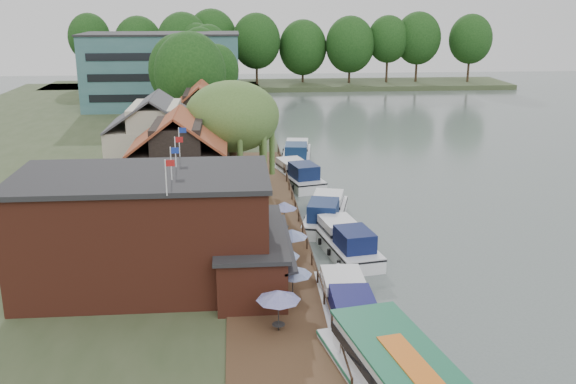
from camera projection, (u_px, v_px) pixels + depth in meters
name	position (u px, v px, depth m)	size (l,w,h in m)	color
ground	(392.00, 283.00, 43.12)	(260.00, 260.00, 0.00)	#576460
land_bank	(64.00, 161.00, 73.99)	(50.00, 140.00, 1.00)	#384728
quay_deck	(265.00, 223.00, 51.73)	(6.00, 50.00, 0.10)	#47301E
quay_rail	(298.00, 215.00, 52.29)	(0.20, 49.00, 1.00)	black
pub	(177.00, 229.00, 39.71)	(20.00, 11.00, 7.30)	maroon
hotel_block	(163.00, 71.00, 106.14)	(25.40, 12.40, 12.30)	#38666B
cottage_a	(179.00, 162.00, 53.78)	(8.60, 7.60, 8.50)	black
cottage_b	(156.00, 138.00, 63.09)	(9.60, 8.60, 8.50)	beige
cottage_c	(201.00, 121.00, 72.00)	(7.60, 7.60, 8.50)	black
willow	(233.00, 138.00, 58.64)	(8.60, 8.60, 10.43)	#476B2D
umbrella_0	(278.00, 311.00, 34.39)	(2.42, 2.42, 2.38)	navy
umbrella_1	(293.00, 284.00, 37.56)	(2.29, 2.29, 2.38)	navy
umbrella_2	(281.00, 266.00, 40.20)	(2.40, 2.40, 2.38)	navy
umbrella_3	(292.00, 246.00, 43.51)	(2.19, 2.19, 2.38)	navy
umbrella_4	(270.00, 228.00, 46.80)	(1.95, 1.95, 2.38)	navy
umbrella_5	(284.00, 216.00, 49.41)	(1.99, 1.99, 2.38)	navy
cruiser_0	(347.00, 300.00, 37.86)	(3.38, 10.44, 2.55)	white
cruiser_1	(345.00, 237.00, 47.99)	(3.32, 10.26, 2.50)	white
cruiser_2	(326.00, 209.00, 54.35)	(3.38, 10.45, 2.55)	white
cruiser_3	(297.00, 172.00, 66.35)	(3.38, 10.45, 2.55)	white
cruiser_4	(297.00, 152.00, 74.85)	(3.53, 10.89, 2.68)	white
bank_tree_0	(191.00, 87.00, 79.91)	(8.93, 8.93, 13.76)	#143811
bank_tree_1	(181.00, 83.00, 86.47)	(8.51, 8.51, 13.21)	#143811
bank_tree_2	(217.00, 83.00, 93.66)	(6.59, 6.59, 11.36)	#143811
bank_tree_3	(201.00, 65.00, 112.40)	(6.52, 6.52, 13.01)	#143811
bank_tree_4	(209.00, 59.00, 122.65)	(7.31, 7.31, 13.09)	#143811
bank_tree_5	(197.00, 55.00, 131.18)	(7.35, 7.35, 13.05)	#143811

